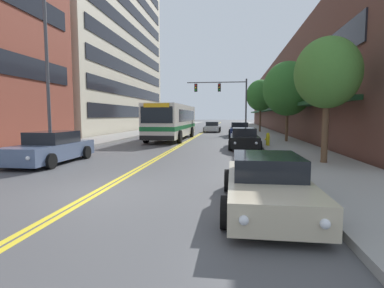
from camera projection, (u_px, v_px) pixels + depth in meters
The scene contains 19 objects.
ground_plane at pixel (207, 130), 44.68m from camera, with size 240.00×240.00×0.00m, color #4C4C4F.
sidewalk_left at pixel (160, 129), 45.63m from camera, with size 3.53×106.00×0.17m.
sidewalk_right at pixel (257, 130), 43.71m from camera, with size 3.53×106.00×0.17m.
centre_line at pixel (207, 130), 44.67m from camera, with size 0.34×106.00×0.01m.
office_tower_left at pixel (90, 43), 39.91m from camera, with size 12.08×28.99×23.50m.
storefront_row_right at pixel (301, 97), 42.47m from camera, with size 9.10×68.00×9.61m.
city_bus at pixel (173, 120), 26.59m from camera, with size 2.91×11.38×3.00m.
car_red_parked_left_near at pixel (175, 127), 41.98m from camera, with size 2.10×4.22×1.25m.
car_slate_blue_parked_left_mid at pixel (51, 148), 13.29m from camera, with size 2.06×4.83×1.39m.
car_champagne_parked_right_foreground at pixel (267, 183), 6.78m from camera, with size 1.98×4.58×1.19m.
car_navy_parked_right_mid at pixel (240, 130), 29.82m from camera, with size 2.14×4.43×1.44m.
car_black_parked_right_far at pixel (244, 139), 19.40m from camera, with size 1.98×4.74×1.30m.
car_silver_moving_lead at pixel (212, 127), 38.70m from camera, with size 2.09×4.49×1.32m.
traffic_signal_mast at pixel (225, 95), 34.55m from camera, with size 6.93×0.38×6.30m.
street_lamp_left_near at pixel (52, 46), 14.36m from camera, with size 2.37×0.28×9.28m.
street_tree_right_near at pixel (327, 73), 12.02m from camera, with size 2.59×2.59×5.06m.
street_tree_right_mid at pixel (288, 89), 22.33m from camera, with size 3.67×3.67×5.96m.
street_tree_right_far at pixel (261, 95), 36.17m from camera, with size 3.41×3.41×6.27m.
fire_hydrant at pixel (268, 139), 19.42m from camera, with size 0.32×0.24×0.84m.
Camera 1 is at (3.63, -7.59, 2.08)m, focal length 28.00 mm.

